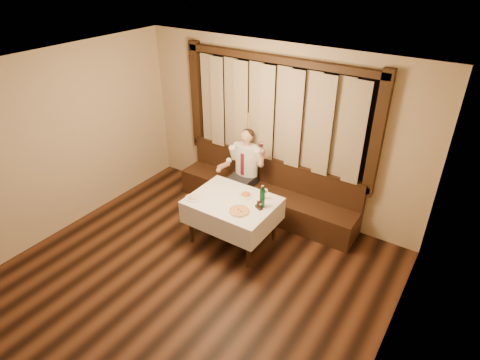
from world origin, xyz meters
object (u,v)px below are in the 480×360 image
Objects in this scene: banquette at (266,195)px; green_bottle at (262,198)px; pizza at (239,211)px; pasta_red at (246,194)px; dining_table at (233,206)px; seated_man at (244,164)px; cruet_caddy at (259,206)px; pasta_cream at (193,196)px.

green_bottle is (0.45, -0.93, 0.59)m from banquette.
pasta_red is (-0.16, 0.41, 0.02)m from pizza.
banquette is 2.52× the size of dining_table.
seated_man reaches higher than pizza.
seated_man is at bearing 124.29° from pasta_red.
cruet_caddy is at bearing 50.56° from pizza.
cruet_caddy is (0.18, 0.22, 0.03)m from pizza.
banquette is 0.94m from pasta_red.
pasta_red is 0.16× the size of seated_man.
green_bottle is 2.72× the size of cruet_caddy.
cruet_caddy reaches higher than pasta_cream.
pasta_red is (0.10, -0.81, 0.48)m from banquette.
banquette reaches higher than pizza.
dining_table is 5.44× the size of pasta_red.
pasta_red is at bearing 110.57° from pizza.
dining_table is at bearing -67.14° from seated_man.
pasta_red is at bearing -83.21° from banquette.
banquette is 2.25× the size of seated_man.
pasta_cream reaches higher than pasta_red.
banquette is 24.95× the size of cruet_caddy.
pasta_red is at bearing 65.94° from dining_table.
pizza is 2.38× the size of cruet_caddy.
seated_man reaches higher than dining_table.
cruet_caddy reaches higher than pasta_red.
seated_man is at bearing 156.79° from cruet_caddy.
pizza is 0.21× the size of seated_man.
dining_table is at bearing 141.69° from pizza.
green_bottle is at bearing -19.34° from pasta_red.
banquette reaches higher than pasta_red.
pizza is (0.25, -1.22, 0.46)m from banquette.
dining_table is at bearing -90.00° from banquette.
pasta_red is at bearing 39.16° from pasta_cream.
banquette is 13.72× the size of pasta_red.
pasta_red is 1.82× the size of cruet_caddy.
pasta_red is 0.87m from seated_man.
pasta_red is 0.79m from pasta_cream.
pizza is 1.29× the size of pasta_cream.
dining_table is (0.00, -1.02, 0.34)m from banquette.
green_bottle is 0.12m from cruet_caddy.
pizza is (0.25, -0.20, 0.12)m from dining_table.
green_bottle reaches higher than pizza.
pizza is at bearing -105.09° from cruet_caddy.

